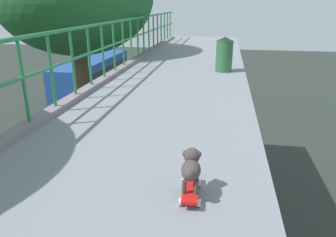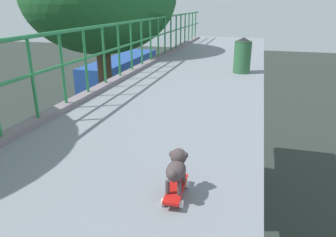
{
  "view_description": "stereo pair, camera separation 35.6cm",
  "coord_description": "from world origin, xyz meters",
  "px_view_note": "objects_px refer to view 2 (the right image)",
  "views": [
    {
      "loc": [
        2.19,
        0.9,
        7.86
      ],
      "look_at": [
        1.57,
        4.41,
        6.57
      ],
      "focal_mm": 34.4,
      "sensor_mm": 36.0,
      "label": 1
    },
    {
      "loc": [
        2.54,
        0.98,
        7.86
      ],
      "look_at": [
        1.57,
        4.41,
        6.57
      ],
      "focal_mm": 34.4,
      "sensor_mm": 36.0,
      "label": 2
    }
  ],
  "objects_px": {
    "small_dog": "(177,167)",
    "city_bus": "(122,75)",
    "toy_skateboard": "(176,189)",
    "litter_bin": "(242,55)",
    "car_silver_sixth": "(16,154)",
    "car_grey_fifth": "(23,206)"
  },
  "relations": [
    {
      "from": "small_dog",
      "to": "city_bus",
      "type": "bearing_deg",
      "value": 114.78
    },
    {
      "from": "toy_skateboard",
      "to": "litter_bin",
      "type": "distance_m",
      "value": 5.33
    },
    {
      "from": "small_dog",
      "to": "toy_skateboard",
      "type": "bearing_deg",
      "value": -85.78
    },
    {
      "from": "toy_skateboard",
      "to": "small_dog",
      "type": "xyz_separation_m",
      "value": [
        -0.0,
        0.03,
        0.2
      ]
    },
    {
      "from": "car_silver_sixth",
      "to": "city_bus",
      "type": "bearing_deg",
      "value": 90.11
    },
    {
      "from": "city_bus",
      "to": "litter_bin",
      "type": "bearing_deg",
      "value": -58.71
    },
    {
      "from": "litter_bin",
      "to": "toy_skateboard",
      "type": "bearing_deg",
      "value": -92.19
    },
    {
      "from": "car_grey_fifth",
      "to": "toy_skateboard",
      "type": "height_order",
      "value": "toy_skateboard"
    },
    {
      "from": "car_grey_fifth",
      "to": "toy_skateboard",
      "type": "distance_m",
      "value": 11.12
    },
    {
      "from": "car_grey_fifth",
      "to": "car_silver_sixth",
      "type": "distance_m",
      "value": 5.02
    },
    {
      "from": "litter_bin",
      "to": "car_grey_fifth",
      "type": "bearing_deg",
      "value": 174.4
    },
    {
      "from": "car_grey_fifth",
      "to": "small_dog",
      "type": "xyz_separation_m",
      "value": [
        7.4,
        -6.04,
        5.86
      ]
    },
    {
      "from": "car_grey_fifth",
      "to": "small_dog",
      "type": "distance_m",
      "value": 11.2
    },
    {
      "from": "car_grey_fifth",
      "to": "toy_skateboard",
      "type": "relative_size",
      "value": 8.52
    },
    {
      "from": "car_silver_sixth",
      "to": "toy_skateboard",
      "type": "distance_m",
      "value": 15.64
    },
    {
      "from": "car_grey_fifth",
      "to": "car_silver_sixth",
      "type": "relative_size",
      "value": 0.9
    },
    {
      "from": "car_grey_fifth",
      "to": "litter_bin",
      "type": "bearing_deg",
      "value": -5.6
    },
    {
      "from": "city_bus",
      "to": "toy_skateboard",
      "type": "bearing_deg",
      "value": -65.24
    },
    {
      "from": "small_dog",
      "to": "car_grey_fifth",
      "type": "bearing_deg",
      "value": 140.79
    },
    {
      "from": "car_silver_sixth",
      "to": "city_bus",
      "type": "distance_m",
      "value": 13.74
    },
    {
      "from": "car_silver_sixth",
      "to": "toy_skateboard",
      "type": "xyz_separation_m",
      "value": [
        10.79,
        -9.76,
        5.74
      ]
    },
    {
      "from": "toy_skateboard",
      "to": "small_dog",
      "type": "height_order",
      "value": "small_dog"
    }
  ]
}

